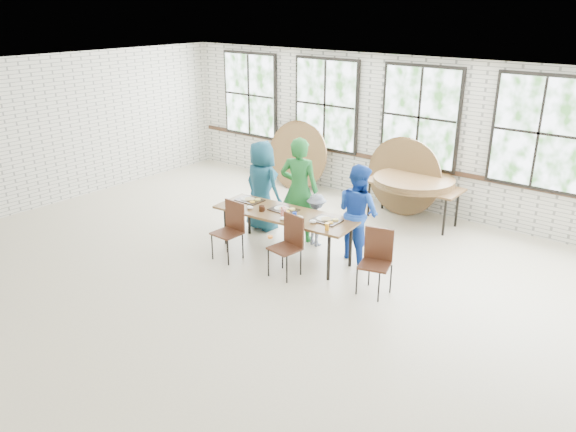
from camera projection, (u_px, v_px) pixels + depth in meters
name	position (u px, v px, depth m)	size (l,w,h in m)	color
room	(420.00, 119.00, 10.75)	(12.00, 12.00, 12.00)	beige
dining_table	(285.00, 216.00, 9.11)	(2.47, 1.03, 0.74)	brown
chair_near_left	(231.00, 225.00, 9.07)	(0.43, 0.42, 0.95)	#482618
chair_near_right	(289.00, 240.00, 8.50)	(0.48, 0.46, 0.95)	#482618
chair_spare	(377.00, 256.00, 7.99)	(0.52, 0.51, 0.95)	#482618
adult_teal	(262.00, 186.00, 10.16)	(0.81, 0.52, 1.65)	navy
adult_green	(299.00, 190.00, 9.63)	(0.67, 0.44, 1.84)	#1C6B2B
toddler	(316.00, 220.00, 9.57)	(0.59, 0.34, 0.92)	#131F3B
adult_blue	(358.00, 212.00, 8.98)	(0.77, 0.60, 1.58)	#1946B2
storage_table	(413.00, 187.00, 10.53)	(1.81, 0.76, 0.74)	brown
tabletop_clutter	(288.00, 213.00, 9.01)	(2.05, 0.61, 0.11)	black
round_tops_stacked	(414.00, 181.00, 10.49)	(1.50, 1.50, 0.13)	brown
round_tops_leaning	(347.00, 165.00, 11.76)	(4.28, 0.52, 1.50)	brown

